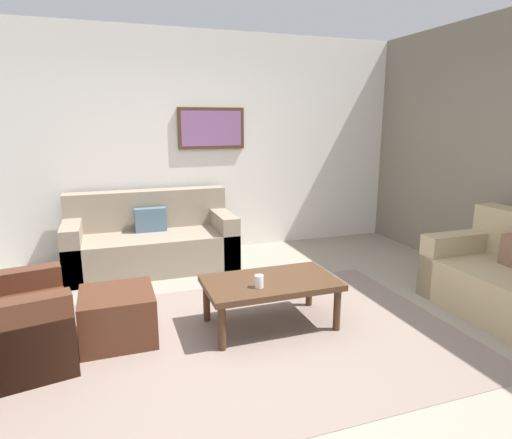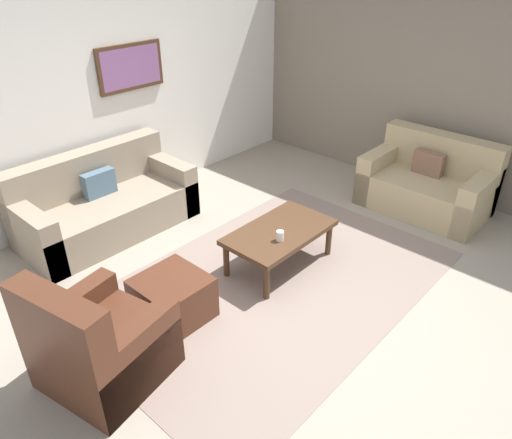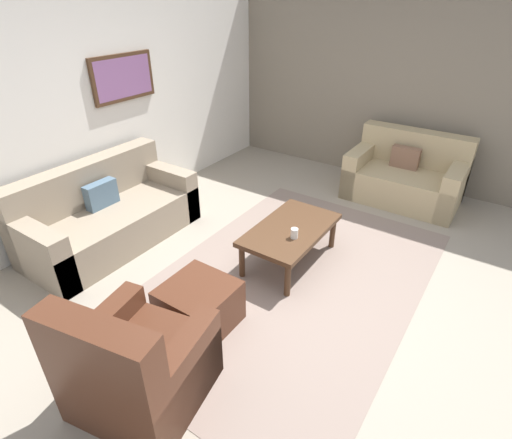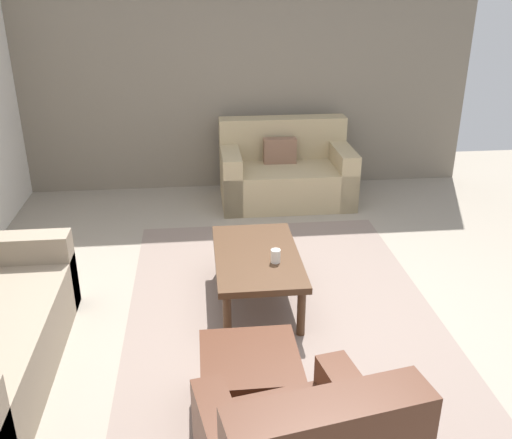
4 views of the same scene
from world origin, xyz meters
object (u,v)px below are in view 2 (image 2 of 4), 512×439
(couch_main, at_px, (103,205))
(couch_loveseat, at_px, (429,184))
(coffee_table, at_px, (280,234))
(armchair_leather, at_px, (97,350))
(ottoman, at_px, (173,299))
(framed_artwork, at_px, (131,67))
(cup, at_px, (280,236))

(couch_main, xyz_separation_m, couch_loveseat, (2.96, -2.48, 0.00))
(couch_main, xyz_separation_m, coffee_table, (0.78, -1.93, 0.06))
(coffee_table, bearing_deg, armchair_leather, 179.56)
(couch_loveseat, bearing_deg, couch_main, 140.03)
(ottoman, height_order, framed_artwork, framed_artwork)
(ottoman, bearing_deg, armchair_leather, -169.18)
(couch_main, relative_size, armchair_leather, 2.00)
(coffee_table, xyz_separation_m, framed_artwork, (0.08, 2.34, 1.25))
(couch_main, distance_m, armchair_leather, 2.29)
(couch_main, xyz_separation_m, cup, (0.64, -2.05, 0.16))
(couch_loveseat, relative_size, ottoman, 2.56)
(couch_main, xyz_separation_m, ottoman, (-0.44, -1.76, -0.10))
(armchair_leather, relative_size, coffee_table, 0.86)
(couch_main, distance_m, framed_artwork, 1.62)
(cup, height_order, framed_artwork, framed_artwork)
(ottoman, bearing_deg, coffee_table, -7.96)
(couch_loveseat, distance_m, coffee_table, 2.24)
(couch_loveseat, height_order, armchair_leather, armchair_leather)
(couch_loveseat, relative_size, armchair_leather, 1.51)
(couch_loveseat, relative_size, coffee_table, 1.30)
(couch_main, bearing_deg, armchair_leather, -123.24)
(ottoman, distance_m, framed_artwork, 2.90)
(armchair_leather, xyz_separation_m, framed_artwork, (2.12, 2.33, 1.30))
(framed_artwork, bearing_deg, couch_loveseat, -54.12)
(couch_main, bearing_deg, framed_artwork, 25.52)
(ottoman, xyz_separation_m, coffee_table, (1.22, -0.17, 0.16))
(couch_loveseat, relative_size, cup, 14.27)
(couch_loveseat, distance_m, ottoman, 3.47)
(armchair_leather, relative_size, ottoman, 1.70)
(couch_main, bearing_deg, coffee_table, -67.95)
(couch_loveseat, bearing_deg, coffee_table, 165.85)
(cup, xyz_separation_m, framed_artwork, (0.23, 2.46, 1.15))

